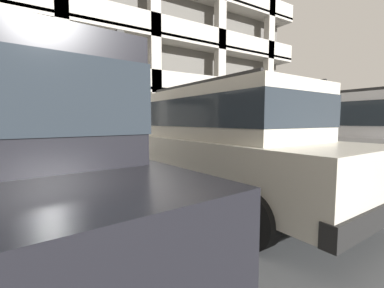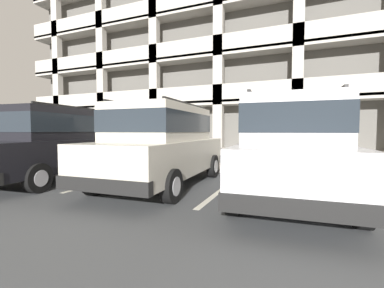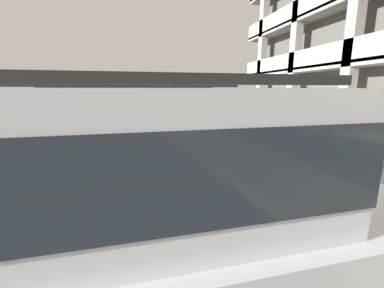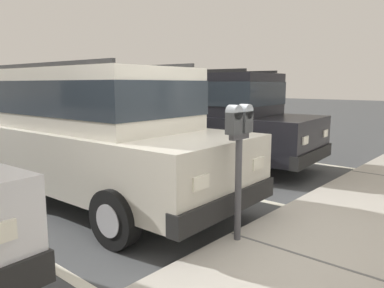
# 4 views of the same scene
# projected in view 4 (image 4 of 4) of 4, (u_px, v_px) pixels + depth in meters

# --- Properties ---
(ground_plane) EXTENTS (80.00, 80.00, 0.10)m
(ground_plane) POSITION_uv_depth(u_px,v_px,m) (216.00, 242.00, 4.31)
(ground_plane) COLOR #444749
(sidewalk) EXTENTS (40.00, 2.20, 0.12)m
(sidewalk) POSITION_uv_depth(u_px,v_px,m) (328.00, 270.00, 3.45)
(sidewalk) COLOR #ADA89E
(sidewalk) RESTS_ON ground_plane
(parking_stall_lines) EXTENTS (12.79, 4.80, 0.01)m
(parking_stall_lines) POSITION_uv_depth(u_px,v_px,m) (23.00, 249.00, 4.03)
(parking_stall_lines) COLOR silver
(parking_stall_lines) RESTS_ON ground_plane
(silver_suv) EXTENTS (2.14, 4.85, 2.03)m
(silver_suv) POSITION_uv_depth(u_px,v_px,m) (96.00, 130.00, 5.50)
(silver_suv) COLOR beige
(silver_suv) RESTS_ON ground_plane
(red_sedan) EXTENTS (2.31, 4.93, 2.03)m
(red_sedan) POSITION_uv_depth(u_px,v_px,m) (207.00, 115.00, 8.15)
(red_sedan) COLOR black
(red_sedan) RESTS_ON ground_plane
(parking_meter_near) EXTENTS (0.35, 0.12, 1.43)m
(parking_meter_near) POSITION_uv_depth(u_px,v_px,m) (239.00, 140.00, 3.82)
(parking_meter_near) COLOR #47474C
(parking_meter_near) RESTS_ON sidewalk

